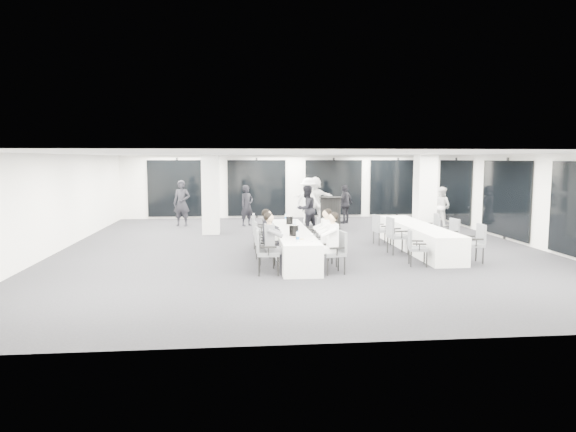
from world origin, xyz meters
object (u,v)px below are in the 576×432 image
(standing_guest_d, at_px, (345,202))
(cocktail_table, at_px, (330,213))
(banquet_table_side, at_px, (418,237))
(chair_main_right_fourth, at_px, (319,233))
(chair_side_right_mid, at_px, (450,233))
(standing_guest_g, at_px, (182,200))
(chair_main_right_far, at_px, (314,230))
(standing_guest_a, at_px, (247,203))
(ice_bucket_far, at_px, (289,220))
(standing_guest_c, at_px, (309,198))
(chair_main_right_near, at_px, (337,249))
(chair_main_right_mid, at_px, (324,241))
(chair_side_left_near, at_px, (415,245))
(standing_guest_f, at_px, (315,195))
(chair_main_right_second, at_px, (330,246))
(chair_side_left_far, at_px, (380,228))
(chair_side_right_near, at_px, (475,241))
(chair_main_left_second, at_px, (264,247))
(standing_guest_h, at_px, (442,204))
(standing_guest_e, at_px, (419,203))
(banquet_table_main, at_px, (292,244))
(ice_bucket_near, at_px, (294,230))
(chair_side_left_mid, at_px, (395,233))
(chair_main_left_fourth, at_px, (260,236))
(chair_main_left_mid, at_px, (262,242))
(chair_main_left_far, at_px, (259,229))
(chair_main_left_near, at_px, (265,249))
(chair_side_right_far, at_px, (432,227))
(standing_guest_b, at_px, (306,206))

(standing_guest_d, bearing_deg, cocktail_table, 15.26)
(banquet_table_side, bearing_deg, chair_main_right_fourth, -177.71)
(chair_side_right_mid, height_order, standing_guest_g, standing_guest_g)
(chair_main_right_far, relative_size, standing_guest_a, 0.49)
(banquet_table_side, xyz_separation_m, ice_bucket_far, (-3.71, 0.50, 0.49))
(standing_guest_c, bearing_deg, chair_main_right_fourth, 126.17)
(chair_main_right_near, relative_size, chair_main_right_mid, 1.14)
(chair_side_left_near, height_order, standing_guest_f, standing_guest_f)
(chair_main_right_second, relative_size, chair_side_left_far, 0.98)
(chair_side_right_near, height_order, standing_guest_d, standing_guest_d)
(chair_main_left_second, distance_m, standing_guest_c, 8.37)
(chair_main_left_second, relative_size, standing_guest_f, 0.40)
(cocktail_table, bearing_deg, chair_side_right_near, -69.13)
(banquet_table_side, relative_size, standing_guest_h, 2.84)
(standing_guest_e, distance_m, standing_guest_h, 0.89)
(banquet_table_main, bearing_deg, chair_side_right_mid, 5.21)
(ice_bucket_near, bearing_deg, standing_guest_e, 51.50)
(chair_side_left_mid, bearing_deg, chair_side_left_near, -3.38)
(chair_main_left_fourth, relative_size, chair_side_left_far, 1.00)
(banquet_table_side, bearing_deg, chair_main_left_mid, -166.59)
(chair_main_left_far, relative_size, standing_guest_d, 0.57)
(chair_side_left_far, distance_m, ice_bucket_far, 2.96)
(chair_side_right_near, bearing_deg, banquet_table_main, 78.62)
(chair_main_left_fourth, xyz_separation_m, chair_main_right_second, (1.66, -1.71, -0.01))
(chair_main_right_far, xyz_separation_m, chair_side_right_mid, (3.77, -1.13, 0.03))
(chair_main_left_fourth, height_order, standing_guest_a, standing_guest_a)
(standing_guest_d, height_order, standing_guest_g, standing_guest_g)
(chair_main_left_near, height_order, chair_main_right_second, chair_main_left_near)
(chair_main_left_near, bearing_deg, ice_bucket_far, 168.09)
(chair_side_right_far, height_order, standing_guest_b, standing_guest_b)
(chair_main_right_near, distance_m, chair_main_right_fourth, 2.64)
(chair_side_right_mid, height_order, standing_guest_a, standing_guest_a)
(chair_side_right_mid, height_order, ice_bucket_near, ice_bucket_near)
(chair_main_left_fourth, height_order, chair_side_left_mid, chair_side_left_mid)
(chair_main_left_near, distance_m, chair_main_right_fourth, 3.08)
(standing_guest_a, relative_size, standing_guest_h, 1.05)
(cocktail_table, bearing_deg, standing_guest_e, 13.13)
(chair_main_left_near, distance_m, standing_guest_h, 10.86)
(banquet_table_side, height_order, standing_guest_a, standing_guest_a)
(chair_main_left_near, relative_size, chair_main_right_near, 1.06)
(standing_guest_b, distance_m, standing_guest_h, 5.69)
(chair_main_right_near, relative_size, standing_guest_a, 0.54)
(chair_main_right_fourth, distance_m, standing_guest_e, 7.65)
(standing_guest_d, bearing_deg, standing_guest_e, 122.21)
(chair_main_left_far, bearing_deg, banquet_table_main, 30.54)
(banquet_table_side, distance_m, standing_guest_f, 7.91)
(chair_main_right_near, relative_size, chair_side_right_far, 1.03)
(chair_main_left_near, xyz_separation_m, standing_guest_f, (2.72, 10.34, 0.48))
(chair_main_left_near, bearing_deg, chair_main_right_mid, 137.30)
(chair_main_left_second, xyz_separation_m, chair_main_right_mid, (1.65, 0.78, 0.00))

